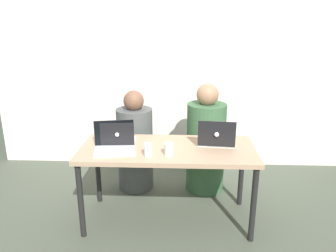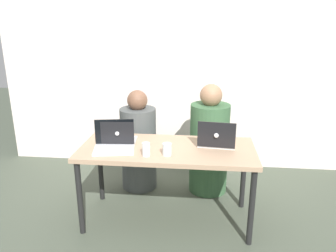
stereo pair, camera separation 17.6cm
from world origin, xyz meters
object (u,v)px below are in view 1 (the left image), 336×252
water_glass_left (148,151)px  water_glass_center (169,150)px  laptop_back_right (216,139)px  person_on_left (135,146)px  person_on_right (206,144)px  laptop_front_left (114,144)px  laptop_back_left (119,139)px

water_glass_left → water_glass_center: bearing=9.9°
laptop_back_right → water_glass_left: laptop_back_right is taller
person_on_left → person_on_right: person_on_right is taller
laptop_front_left → water_glass_center: laptop_front_left is taller
laptop_front_left → laptop_back_left: laptop_front_left is taller
person_on_left → person_on_right: size_ratio=0.93×
water_glass_left → laptop_front_left: bearing=156.8°
water_glass_left → laptop_back_right: bearing=26.4°
laptop_back_left → water_glass_left: (0.30, -0.28, -0.00)m
laptop_back_left → person_on_right: bearing=-150.9°
laptop_back_right → water_glass_left: bearing=32.1°
person_on_right → water_glass_center: 0.92m
person_on_left → water_glass_left: person_on_left is taller
person_on_left → laptop_front_left: bearing=100.0°
laptop_back_right → laptop_back_left: (-0.89, -0.02, -0.00)m
laptop_back_left → water_glass_center: (0.47, -0.25, -0.00)m
person_on_left → laptop_front_left: 0.76m
person_on_right → water_glass_center: (-0.37, -0.80, 0.24)m
person_on_left → water_glass_center: 0.94m
laptop_front_left → water_glass_left: laptop_front_left is taller
person_on_left → laptop_back_left: (-0.07, -0.56, 0.28)m
laptop_back_left → water_glass_left: size_ratio=2.78×
person_on_right → laptop_front_left: 1.13m
laptop_front_left → water_glass_center: (0.48, -0.10, -0.01)m
person_on_right → water_glass_left: bearing=67.8°
laptop_back_left → water_glass_left: 0.41m
laptop_back_right → laptop_front_left: bearing=15.9°
person_on_left → water_glass_center: bearing=132.9°
laptop_back_right → laptop_back_left: 0.89m
water_glass_center → laptop_back_left: bearing=152.5°
person_on_right → laptop_front_left: (-0.85, -0.70, 0.25)m
person_on_left → person_on_right: 0.77m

